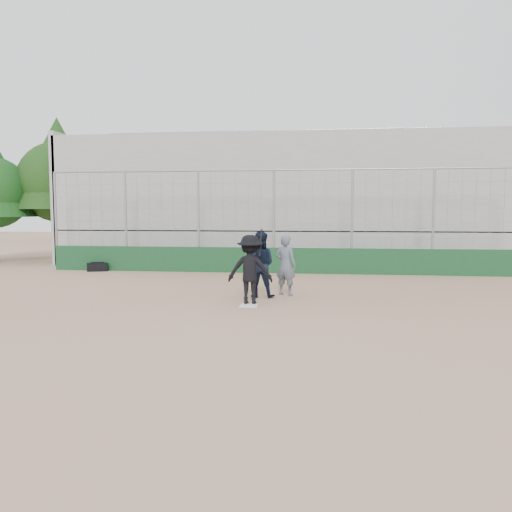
# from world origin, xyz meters

# --- Properties ---
(ground) EXTENTS (90.00, 90.00, 0.00)m
(ground) POSITION_xyz_m (0.00, 0.00, 0.00)
(ground) COLOR #835F47
(ground) RESTS_ON ground
(home_plate) EXTENTS (0.44, 0.44, 0.02)m
(home_plate) POSITION_xyz_m (0.00, 0.00, 0.01)
(home_plate) COLOR white
(home_plate) RESTS_ON ground
(backstop) EXTENTS (18.10, 0.25, 4.04)m
(backstop) POSITION_xyz_m (0.00, 7.00, 0.96)
(backstop) COLOR #123A1C
(backstop) RESTS_ON ground
(bleachers) EXTENTS (20.25, 6.70, 6.98)m
(bleachers) POSITION_xyz_m (0.00, 11.95, 2.92)
(bleachers) COLOR gray
(bleachers) RESTS_ON ground
(tree_left) EXTENTS (4.48, 4.48, 7.00)m
(tree_left) POSITION_xyz_m (-11.00, 11.00, 4.39)
(tree_left) COLOR #372614
(tree_left) RESTS_ON ground
(batter_at_plate) EXTENTS (1.17, 0.78, 1.94)m
(batter_at_plate) POSITION_xyz_m (-0.01, 0.25, 0.90)
(batter_at_plate) COLOR black
(batter_at_plate) RESTS_ON ground
(catcher_crouched) EXTENTS (0.97, 0.79, 1.23)m
(catcher_crouched) POSITION_xyz_m (0.11, 1.32, 0.61)
(catcher_crouched) COLOR black
(catcher_crouched) RESTS_ON ground
(umpire) EXTENTS (0.75, 0.65, 1.57)m
(umpire) POSITION_xyz_m (0.81, 1.73, 0.78)
(umpire) COLOR #535C6A
(umpire) RESTS_ON ground
(equipment_bag) EXTENTS (0.86, 0.60, 0.38)m
(equipment_bag) POSITION_xyz_m (-7.09, 6.65, 0.17)
(equipment_bag) COLOR black
(equipment_bag) RESTS_ON ground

